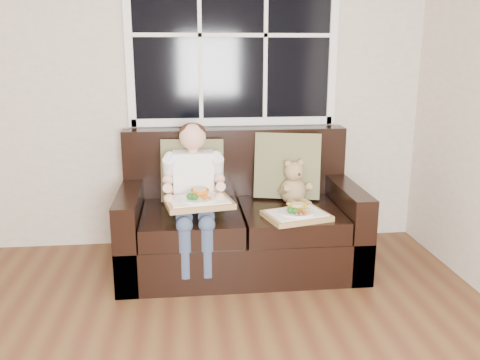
{
  "coord_description": "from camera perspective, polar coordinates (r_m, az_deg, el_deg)",
  "views": [
    {
      "loc": [
        0.37,
        -1.5,
        1.55
      ],
      "look_at": [
        0.72,
        1.85,
        0.68
      ],
      "focal_mm": 38.0,
      "sensor_mm": 36.0,
      "label": 1
    }
  ],
  "objects": [
    {
      "name": "pillow_right",
      "position": [
        3.84,
        5.36,
        1.59
      ],
      "size": [
        0.53,
        0.33,
        0.5
      ],
      "rotation": [
        -0.21,
        0.0,
        -0.25
      ],
      "color": "olive",
      "rests_on": "loveseat"
    },
    {
      "name": "room_walls",
      "position": [
        1.54,
        -20.6,
        15.3
      ],
      "size": [
        4.52,
        5.02,
        2.71
      ],
      "color": "beige",
      "rests_on": "ground"
    },
    {
      "name": "tray_right",
      "position": [
        3.42,
        6.37,
        -3.81
      ],
      "size": [
        0.47,
        0.4,
        0.09
      ],
      "rotation": [
        0.0,
        0.0,
        0.26
      ],
      "color": "#A7864B",
      "rests_on": "loveseat"
    },
    {
      "name": "pillow_left",
      "position": [
        3.77,
        -5.34,
        1.09
      ],
      "size": [
        0.47,
        0.24,
        0.47
      ],
      "rotation": [
        -0.21,
        0.0,
        -0.07
      ],
      "color": "olive",
      "rests_on": "loveseat"
    },
    {
      "name": "teddy_bear",
      "position": [
        3.72,
        6.03,
        -0.6
      ],
      "size": [
        0.22,
        0.27,
        0.34
      ],
      "rotation": [
        0.0,
        0.0,
        0.23
      ],
      "color": "#A88458",
      "rests_on": "loveseat"
    },
    {
      "name": "tray_left",
      "position": [
        3.37,
        -4.67,
        -2.31
      ],
      "size": [
        0.48,
        0.4,
        0.1
      ],
      "rotation": [
        0.0,
        0.0,
        0.18
      ],
      "color": "#A7864B",
      "rests_on": "child"
    },
    {
      "name": "window_back",
      "position": [
        4.0,
        -0.81,
        15.96
      ],
      "size": [
        1.62,
        0.04,
        1.37
      ],
      "color": "black",
      "rests_on": "room_walls"
    },
    {
      "name": "loveseat",
      "position": [
        3.75,
        -0.08,
        -4.82
      ],
      "size": [
        1.7,
        0.92,
        0.96
      ],
      "color": "black",
      "rests_on": "ground"
    },
    {
      "name": "child",
      "position": [
        3.51,
        -5.2,
        -0.26
      ],
      "size": [
        0.41,
        0.61,
        0.93
      ],
      "color": "white",
      "rests_on": "loveseat"
    }
  ]
}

